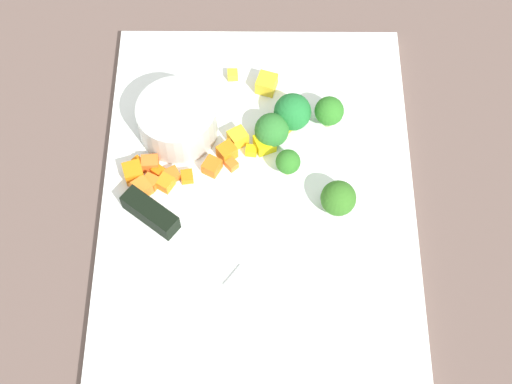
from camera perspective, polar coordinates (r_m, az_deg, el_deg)
name	(u,v)px	position (r m, az deg, el deg)	size (l,w,h in m)	color
ground_plane	(256,202)	(0.80, 0.00, -0.73)	(4.00, 4.00, 0.00)	brown
cutting_board	(256,199)	(0.80, 0.00, -0.54)	(0.45, 0.33, 0.01)	white
prep_bowl	(175,120)	(0.82, -6.18, 5.49)	(0.09, 0.09, 0.04)	#B8BDB8
chef_knife	(188,243)	(0.76, -5.19, -3.87)	(0.19, 0.24, 0.02)	silver
carrot_dice_0	(139,188)	(0.80, -8.91, 0.29)	(0.02, 0.02, 0.02)	orange
carrot_dice_1	(210,166)	(0.80, -3.55, 1.96)	(0.02, 0.02, 0.01)	orange
carrot_dice_2	(136,162)	(0.82, -9.15, 2.24)	(0.01, 0.01, 0.01)	orange
carrot_dice_3	(225,152)	(0.81, -2.41, 3.07)	(0.02, 0.02, 0.02)	orange
carrot_dice_4	(170,175)	(0.80, -6.60, 1.31)	(0.02, 0.01, 0.01)	orange
carrot_dice_5	(156,171)	(0.81, -7.62, 1.57)	(0.01, 0.01, 0.01)	orange
carrot_dice_6	(149,182)	(0.80, -8.16, 0.78)	(0.01, 0.01, 0.01)	orange
carrot_dice_7	(131,172)	(0.81, -9.51, 1.48)	(0.02, 0.02, 0.02)	orange
carrot_dice_8	(230,165)	(0.80, -2.04, 2.11)	(0.01, 0.01, 0.01)	orange
carrot_dice_9	(148,163)	(0.81, -8.24, 2.17)	(0.01, 0.02, 0.02)	orange
carrot_dice_10	(185,177)	(0.80, -5.45, 1.18)	(0.01, 0.01, 0.01)	orange
carrot_dice_11	(163,183)	(0.80, -7.10, 0.69)	(0.02, 0.02, 0.01)	orange
pepper_dice_0	(231,75)	(0.87, -1.95, 8.92)	(0.01, 0.01, 0.01)	yellow
pepper_dice_1	(264,84)	(0.86, 0.65, 8.26)	(0.02, 0.02, 0.02)	yellow
pepper_dice_2	(249,151)	(0.81, -0.53, 3.18)	(0.01, 0.01, 0.01)	yellow
pepper_dice_3	(262,143)	(0.81, 0.50, 3.73)	(0.02, 0.02, 0.02)	yellow
pepper_dice_4	(281,123)	(0.83, 1.91, 5.26)	(0.02, 0.02, 0.02)	yellow
pepper_dice_5	(236,138)	(0.82, -1.56, 4.17)	(0.02, 0.02, 0.02)	yellow
broccoli_floret_0	(327,111)	(0.82, 5.44, 6.14)	(0.03, 0.03, 0.04)	#8FBB66
broccoli_floret_1	(290,112)	(0.82, 2.64, 6.10)	(0.04, 0.04, 0.04)	#8ABC5D
broccoli_floret_2	(286,162)	(0.79, 2.29, 2.29)	(0.03, 0.03, 0.03)	#92C354
broccoli_floret_3	(270,130)	(0.81, 1.04, 4.73)	(0.04, 0.04, 0.04)	#85B268
broccoli_floret_4	(336,198)	(0.77, 6.12, -0.49)	(0.04, 0.04, 0.04)	#84BE63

